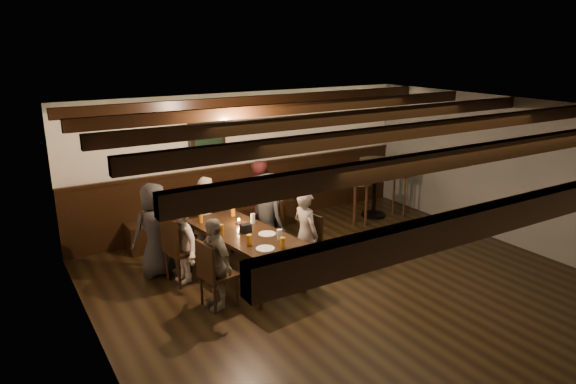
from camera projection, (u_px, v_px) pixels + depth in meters
room at (269, 185)px, 8.07m from camera, size 7.00×7.00×7.00m
dining_table at (244, 235)px, 7.15m from camera, size 1.09×1.97×0.70m
chair_left_near at (183, 261)px, 7.14m from camera, size 0.51×0.51×0.99m
chair_left_far at (218, 286)px, 6.48m from camera, size 0.46×0.46×0.89m
chair_right_near at (266, 238)px, 8.02m from camera, size 0.47×0.47×0.91m
chair_right_far at (304, 257)px, 7.35m from camera, size 0.46×0.46×0.89m
person_bench_left at (155, 230)px, 7.26m from camera, size 0.72×0.52×1.36m
person_bench_centre at (205, 217)px, 7.93m from camera, size 0.50×0.37×1.28m
person_bench_right at (258, 203)px, 8.34m from camera, size 0.76×0.63×1.42m
person_left_near at (180, 241)px, 7.04m from camera, size 0.55×0.83×1.21m
person_left_far at (215, 263)px, 6.37m from camera, size 0.38×0.73×1.18m
person_right_near at (267, 215)px, 7.93m from camera, size 0.51×0.70×1.33m
person_right_far at (306, 233)px, 7.27m from camera, size 0.36×0.49×1.25m
pint_a at (200, 218)px, 7.46m from camera, size 0.07×0.07×0.14m
pint_b at (233, 211)px, 7.74m from camera, size 0.07×0.07×0.14m
pint_c at (221, 230)px, 7.00m from camera, size 0.07×0.07×0.14m
pint_d at (253, 218)px, 7.44m from camera, size 0.07×0.07×0.14m
pint_e at (249, 240)px, 6.64m from camera, size 0.07×0.07×0.14m
pint_f at (280, 234)px, 6.82m from camera, size 0.07×0.07×0.14m
pint_g at (282, 243)px, 6.55m from camera, size 0.07×0.07×0.14m
plate_near at (265, 249)px, 6.52m from camera, size 0.24×0.24×0.01m
plate_far at (267, 234)px, 7.01m from camera, size 0.24×0.24×0.01m
condiment_caddy at (246, 228)px, 7.08m from camera, size 0.15×0.10×0.12m
candle at (239, 222)px, 7.42m from camera, size 0.05×0.05×0.05m
high_top_table at (375, 179)px, 9.71m from camera, size 0.63×0.63×1.12m
bar_stool_left at (361, 202)px, 9.38m from camera, size 0.37×0.39×1.13m
bar_stool_right at (400, 193)px, 9.92m from camera, size 0.38×0.40×1.13m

